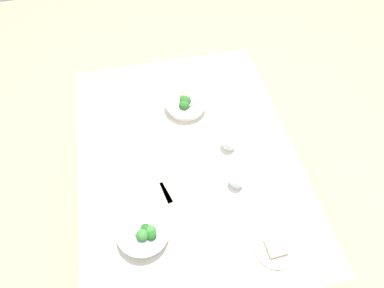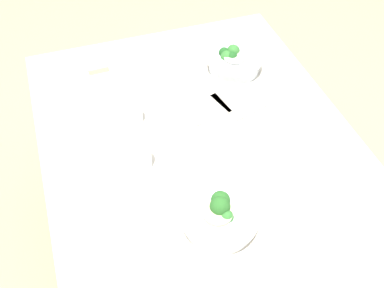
{
  "view_description": "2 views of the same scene",
  "coord_description": "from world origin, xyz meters",
  "px_view_note": "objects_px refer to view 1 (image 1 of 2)",
  "views": [
    {
      "loc": [
        0.89,
        -0.17,
        2.16
      ],
      "look_at": [
        -0.03,
        0.03,
        0.8
      ],
      "focal_mm": 30.53,
      "sensor_mm": 36.0,
      "label": 1
    },
    {
      "loc": [
        -1.01,
        0.38,
        1.93
      ],
      "look_at": [
        -0.02,
        0.04,
        0.8
      ],
      "focal_mm": 42.53,
      "sensor_mm": 36.0,
      "label": 2
    }
  ],
  "objects_px": {
    "broccoli_bowl_far": "(186,104)",
    "table_knife_left": "(112,112)",
    "bread_side_plate": "(275,248)",
    "table_knife_right": "(214,185)",
    "napkin_folded_upper": "(150,195)",
    "water_glass_center": "(237,178)",
    "water_glass_side": "(230,139)",
    "fork_by_near_bowl": "(109,161)",
    "broccoli_bowl_near": "(144,232)",
    "fork_by_far_bowl": "(188,134)",
    "napkin_folded_lower": "(181,192)"
  },
  "relations": [
    {
      "from": "fork_by_far_bowl",
      "to": "bread_side_plate",
      "type": "bearing_deg",
      "value": 137.05
    },
    {
      "from": "bread_side_plate",
      "to": "water_glass_center",
      "type": "relative_size",
      "value": 2.13
    },
    {
      "from": "fork_by_near_bowl",
      "to": "broccoli_bowl_near",
      "type": "bearing_deg",
      "value": -139.33
    },
    {
      "from": "broccoli_bowl_near",
      "to": "water_glass_center",
      "type": "bearing_deg",
      "value": 109.91
    },
    {
      "from": "broccoli_bowl_far",
      "to": "water_glass_center",
      "type": "distance_m",
      "value": 0.54
    },
    {
      "from": "bread_side_plate",
      "to": "napkin_folded_upper",
      "type": "relative_size",
      "value": 1.05
    },
    {
      "from": "napkin_folded_upper",
      "to": "broccoli_bowl_far",
      "type": "bearing_deg",
      "value": 151.11
    },
    {
      "from": "water_glass_center",
      "to": "table_knife_left",
      "type": "bearing_deg",
      "value": -136.01
    },
    {
      "from": "fork_by_near_bowl",
      "to": "broccoli_bowl_far",
      "type": "bearing_deg",
      "value": -35.94
    },
    {
      "from": "water_glass_side",
      "to": "napkin_folded_lower",
      "type": "bearing_deg",
      "value": -54.46
    },
    {
      "from": "broccoli_bowl_far",
      "to": "broccoli_bowl_near",
      "type": "height_order",
      "value": "same"
    },
    {
      "from": "fork_by_near_bowl",
      "to": "table_knife_left",
      "type": "distance_m",
      "value": 0.33
    },
    {
      "from": "bread_side_plate",
      "to": "water_glass_side",
      "type": "distance_m",
      "value": 0.57
    },
    {
      "from": "fork_by_near_bowl",
      "to": "napkin_folded_upper",
      "type": "bearing_deg",
      "value": -118.51
    },
    {
      "from": "broccoli_bowl_far",
      "to": "table_knife_left",
      "type": "bearing_deg",
      "value": -97.9
    },
    {
      "from": "fork_by_near_bowl",
      "to": "napkin_folded_upper",
      "type": "distance_m",
      "value": 0.29
    },
    {
      "from": "water_glass_center",
      "to": "napkin_folded_upper",
      "type": "relative_size",
      "value": 0.49
    },
    {
      "from": "table_knife_left",
      "to": "napkin_folded_upper",
      "type": "relative_size",
      "value": 1.26
    },
    {
      "from": "water_glass_center",
      "to": "table_knife_left",
      "type": "height_order",
      "value": "water_glass_center"
    },
    {
      "from": "broccoli_bowl_far",
      "to": "bread_side_plate",
      "type": "relative_size",
      "value": 1.32
    },
    {
      "from": "fork_by_far_bowl",
      "to": "table_knife_right",
      "type": "xyz_separation_m",
      "value": [
        0.33,
        0.06,
        -0.0
      ]
    },
    {
      "from": "water_glass_side",
      "to": "table_knife_right",
      "type": "bearing_deg",
      "value": -32.86
    },
    {
      "from": "broccoli_bowl_near",
      "to": "table_knife_right",
      "type": "xyz_separation_m",
      "value": [
        -0.17,
        0.35,
        -0.04
      ]
    },
    {
      "from": "water_glass_side",
      "to": "table_knife_left",
      "type": "xyz_separation_m",
      "value": [
        -0.35,
        -0.58,
        -0.05
      ]
    },
    {
      "from": "broccoli_bowl_near",
      "to": "napkin_folded_upper",
      "type": "bearing_deg",
      "value": 165.58
    },
    {
      "from": "water_glass_side",
      "to": "table_knife_right",
      "type": "relative_size",
      "value": 0.56
    },
    {
      "from": "broccoli_bowl_near",
      "to": "water_glass_center",
      "type": "relative_size",
      "value": 2.72
    },
    {
      "from": "broccoli_bowl_far",
      "to": "water_glass_side",
      "type": "distance_m",
      "value": 0.34
    },
    {
      "from": "broccoli_bowl_near",
      "to": "table_knife_right",
      "type": "distance_m",
      "value": 0.4
    },
    {
      "from": "broccoli_bowl_far",
      "to": "fork_by_near_bowl",
      "type": "distance_m",
      "value": 0.53
    },
    {
      "from": "water_glass_center",
      "to": "fork_by_near_bowl",
      "type": "distance_m",
      "value": 0.65
    },
    {
      "from": "broccoli_bowl_near",
      "to": "table_knife_left",
      "type": "xyz_separation_m",
      "value": [
        -0.74,
        -0.09,
        -0.04
      ]
    },
    {
      "from": "table_knife_right",
      "to": "napkin_folded_upper",
      "type": "xyz_separation_m",
      "value": [
        -0.01,
        -0.31,
        0.0
      ]
    },
    {
      "from": "broccoli_bowl_far",
      "to": "table_knife_right",
      "type": "bearing_deg",
      "value": 3.55
    },
    {
      "from": "broccoli_bowl_near",
      "to": "napkin_folded_lower",
      "type": "height_order",
      "value": "broccoli_bowl_near"
    },
    {
      "from": "table_knife_right",
      "to": "napkin_folded_lower",
      "type": "xyz_separation_m",
      "value": [
        0.0,
        -0.16,
        0.0
      ]
    },
    {
      "from": "water_glass_side",
      "to": "broccoli_bowl_far",
      "type": "bearing_deg",
      "value": -150.19
    },
    {
      "from": "broccoli_bowl_far",
      "to": "fork_by_near_bowl",
      "type": "relative_size",
      "value": 2.44
    },
    {
      "from": "water_glass_side",
      "to": "fork_by_far_bowl",
      "type": "height_order",
      "value": "water_glass_side"
    },
    {
      "from": "broccoli_bowl_far",
      "to": "fork_by_far_bowl",
      "type": "relative_size",
      "value": 2.47
    },
    {
      "from": "bread_side_plate",
      "to": "water_glass_side",
      "type": "bearing_deg",
      "value": -175.59
    },
    {
      "from": "water_glass_side",
      "to": "napkin_folded_upper",
      "type": "bearing_deg",
      "value": -65.8
    },
    {
      "from": "bread_side_plate",
      "to": "table_knife_left",
      "type": "xyz_separation_m",
      "value": [
        -0.91,
        -0.62,
        -0.01
      ]
    },
    {
      "from": "bread_side_plate",
      "to": "table_knife_right",
      "type": "bearing_deg",
      "value": -152.47
    },
    {
      "from": "bread_side_plate",
      "to": "table_knife_left",
      "type": "bearing_deg",
      "value": -145.81
    },
    {
      "from": "water_glass_center",
      "to": "napkin_folded_upper",
      "type": "height_order",
      "value": "water_glass_center"
    },
    {
      "from": "table_knife_right",
      "to": "fork_by_near_bowl",
      "type": "bearing_deg",
      "value": 83.36
    },
    {
      "from": "bread_side_plate",
      "to": "table_knife_right",
      "type": "height_order",
      "value": "bread_side_plate"
    },
    {
      "from": "broccoli_bowl_far",
      "to": "napkin_folded_lower",
      "type": "xyz_separation_m",
      "value": [
        0.51,
        -0.13,
        -0.03
      ]
    },
    {
      "from": "table_knife_right",
      "to": "napkin_folded_upper",
      "type": "relative_size",
      "value": 1.07
    }
  ]
}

